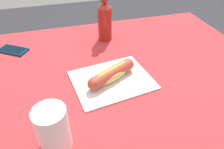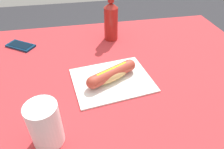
{
  "view_description": "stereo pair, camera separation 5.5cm",
  "coord_description": "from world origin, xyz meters",
  "px_view_note": "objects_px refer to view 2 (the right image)",
  "views": [
    {
      "loc": [
        0.23,
        0.65,
        1.24
      ],
      "look_at": [
        0.06,
        0.05,
        0.76
      ],
      "focal_mm": 33.41,
      "sensor_mm": 36.0,
      "label": 1
    },
    {
      "loc": [
        0.17,
        0.66,
        1.24
      ],
      "look_at": [
        0.06,
        0.05,
        0.76
      ],
      "focal_mm": 33.41,
      "sensor_mm": 36.0,
      "label": 2
    }
  ],
  "objects_px": {
    "hot_dog": "(112,74)",
    "drinking_cup": "(45,125)",
    "soda_bottle": "(112,20)",
    "cell_phone": "(21,46)"
  },
  "relations": [
    {
      "from": "hot_dog",
      "to": "cell_phone",
      "type": "distance_m",
      "value": 0.51
    },
    {
      "from": "cell_phone",
      "to": "drinking_cup",
      "type": "bearing_deg",
      "value": 105.89
    },
    {
      "from": "hot_dog",
      "to": "soda_bottle",
      "type": "height_order",
      "value": "soda_bottle"
    },
    {
      "from": "hot_dog",
      "to": "cell_phone",
      "type": "xyz_separation_m",
      "value": [
        0.38,
        -0.33,
        -0.03
      ]
    },
    {
      "from": "hot_dog",
      "to": "drinking_cup",
      "type": "height_order",
      "value": "drinking_cup"
    },
    {
      "from": "hot_dog",
      "to": "drinking_cup",
      "type": "distance_m",
      "value": 0.32
    },
    {
      "from": "hot_dog",
      "to": "soda_bottle",
      "type": "relative_size",
      "value": 0.87
    },
    {
      "from": "hot_dog",
      "to": "drinking_cup",
      "type": "xyz_separation_m",
      "value": [
        0.22,
        0.23,
        0.04
      ]
    },
    {
      "from": "soda_bottle",
      "to": "drinking_cup",
      "type": "relative_size",
      "value": 1.69
    },
    {
      "from": "cell_phone",
      "to": "drinking_cup",
      "type": "relative_size",
      "value": 1.08
    }
  ]
}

